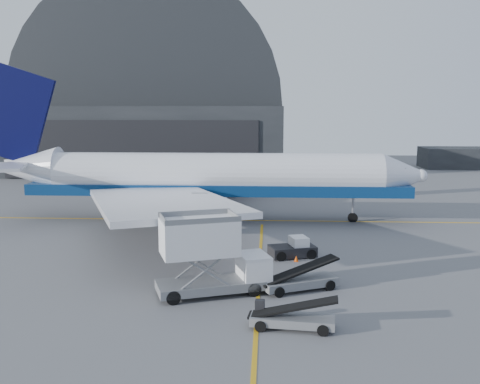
# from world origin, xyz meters

# --- Properties ---
(ground) EXTENTS (200.00, 200.00, 0.00)m
(ground) POSITION_xyz_m (0.00, 0.00, 0.00)
(ground) COLOR #565659
(ground) RESTS_ON ground
(taxi_lines) EXTENTS (80.00, 42.12, 0.02)m
(taxi_lines) POSITION_xyz_m (0.00, 12.67, 0.01)
(taxi_lines) COLOR gold
(taxi_lines) RESTS_ON ground
(hangar) EXTENTS (50.00, 28.30, 28.00)m
(hangar) POSITION_xyz_m (-22.00, 64.95, 9.54)
(hangar) COLOR black
(hangar) RESTS_ON ground
(distant_bldg_a) EXTENTS (14.00, 8.00, 4.00)m
(distant_bldg_a) POSITION_xyz_m (38.00, 72.00, 0.00)
(distant_bldg_a) COLOR black
(distant_bldg_a) RESTS_ON ground
(airliner) EXTENTS (46.78, 45.36, 16.42)m
(airliner) POSITION_xyz_m (-6.55, 19.91, 4.59)
(airliner) COLOR white
(airliner) RESTS_ON ground
(catering_truck) EXTENTS (7.56, 4.83, 4.88)m
(catering_truck) POSITION_xyz_m (-3.10, -2.64, 2.47)
(catering_truck) COLOR slate
(catering_truck) RESTS_ON ground
(pushback_tug) EXTENTS (3.97, 2.96, 1.64)m
(pushback_tug) POSITION_xyz_m (2.64, 6.34, 0.62)
(pushback_tug) COLOR black
(pushback_tug) RESTS_ON ground
(belt_loader_a) EXTENTS (5.31, 3.58, 2.03)m
(belt_loader_a) POSITION_xyz_m (2.58, -1.52, 0.62)
(belt_loader_a) COLOR slate
(belt_loader_a) RESTS_ON ground
(belt_loader_b) EXTENTS (4.85, 2.10, 1.82)m
(belt_loader_b) POSITION_xyz_m (1.88, -7.66, 0.56)
(belt_loader_b) COLOR slate
(belt_loader_b) RESTS_ON ground
(traffic_cone) EXTENTS (0.33, 0.33, 0.47)m
(traffic_cone) POSITION_xyz_m (2.79, 4.99, 0.22)
(traffic_cone) COLOR #DE4807
(traffic_cone) RESTS_ON ground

